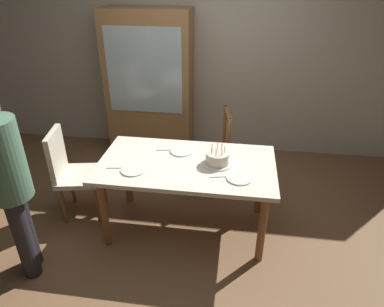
{
  "coord_description": "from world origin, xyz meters",
  "views": [
    {
      "loc": [
        0.44,
        -2.69,
        2.35
      ],
      "look_at": [
        0.05,
        0.0,
        0.85
      ],
      "focal_mm": 32.29,
      "sensor_mm": 36.0,
      "label": 1
    }
  ],
  "objects_px": {
    "birthday_cake": "(217,158)",
    "chair_upholstered": "(71,169)",
    "plate_near_guest": "(239,178)",
    "person_celebrant": "(8,182)",
    "plate_near_celebrant": "(133,170)",
    "china_cabinet": "(150,86)",
    "plate_far_side": "(182,151)",
    "chair_spindle_back": "(211,152)",
    "dining_table": "(187,171)"
  },
  "relations": [
    {
      "from": "chair_spindle_back",
      "to": "dining_table",
      "type": "bearing_deg",
      "value": -101.43
    },
    {
      "from": "chair_upholstered",
      "to": "person_celebrant",
      "type": "xyz_separation_m",
      "value": [
        -0.05,
        -0.8,
        0.37
      ]
    },
    {
      "from": "plate_near_guest",
      "to": "person_celebrant",
      "type": "xyz_separation_m",
      "value": [
        -1.73,
        -0.53,
        0.15
      ]
    },
    {
      "from": "chair_spindle_back",
      "to": "china_cabinet",
      "type": "xyz_separation_m",
      "value": [
        -0.89,
        0.78,
        0.49
      ]
    },
    {
      "from": "plate_near_celebrant",
      "to": "dining_table",
      "type": "bearing_deg",
      "value": 24.42
    },
    {
      "from": "chair_upholstered",
      "to": "china_cabinet",
      "type": "relative_size",
      "value": 0.5
    },
    {
      "from": "plate_near_guest",
      "to": "person_celebrant",
      "type": "relative_size",
      "value": 0.14
    },
    {
      "from": "person_celebrant",
      "to": "china_cabinet",
      "type": "height_order",
      "value": "china_cabinet"
    },
    {
      "from": "plate_far_side",
      "to": "china_cabinet",
      "type": "height_order",
      "value": "china_cabinet"
    },
    {
      "from": "dining_table",
      "to": "china_cabinet",
      "type": "xyz_separation_m",
      "value": [
        -0.73,
        1.56,
        0.29
      ]
    },
    {
      "from": "birthday_cake",
      "to": "plate_far_side",
      "type": "xyz_separation_m",
      "value": [
        -0.36,
        0.18,
        -0.05
      ]
    },
    {
      "from": "chair_upholstered",
      "to": "dining_table",
      "type": "bearing_deg",
      "value": -3.29
    },
    {
      "from": "dining_table",
      "to": "birthday_cake",
      "type": "relative_size",
      "value": 5.77
    },
    {
      "from": "chair_upholstered",
      "to": "plate_near_guest",
      "type": "bearing_deg",
      "value": -9.14
    },
    {
      "from": "plate_near_guest",
      "to": "chair_upholstered",
      "type": "relative_size",
      "value": 0.23
    },
    {
      "from": "china_cabinet",
      "to": "chair_upholstered",
      "type": "bearing_deg",
      "value": -107.2
    },
    {
      "from": "person_celebrant",
      "to": "china_cabinet",
      "type": "relative_size",
      "value": 0.84
    },
    {
      "from": "dining_table",
      "to": "birthday_cake",
      "type": "distance_m",
      "value": 0.32
    },
    {
      "from": "china_cabinet",
      "to": "person_celebrant",
      "type": "bearing_deg",
      "value": -102.64
    },
    {
      "from": "dining_table",
      "to": "china_cabinet",
      "type": "bearing_deg",
      "value": 115.24
    },
    {
      "from": "plate_near_guest",
      "to": "person_celebrant",
      "type": "height_order",
      "value": "person_celebrant"
    },
    {
      "from": "person_celebrant",
      "to": "chair_spindle_back",
      "type": "bearing_deg",
      "value": 46.97
    },
    {
      "from": "china_cabinet",
      "to": "plate_far_side",
      "type": "bearing_deg",
      "value": -64.27
    },
    {
      "from": "dining_table",
      "to": "plate_far_side",
      "type": "distance_m",
      "value": 0.24
    },
    {
      "from": "dining_table",
      "to": "plate_near_guest",
      "type": "height_order",
      "value": "plate_near_guest"
    },
    {
      "from": "plate_near_celebrant",
      "to": "birthday_cake",
      "type": "bearing_deg",
      "value": 17.15
    },
    {
      "from": "person_celebrant",
      "to": "birthday_cake",
      "type": "bearing_deg",
      "value": 26.23
    },
    {
      "from": "plate_near_celebrant",
      "to": "person_celebrant",
      "type": "relative_size",
      "value": 0.14
    },
    {
      "from": "plate_near_guest",
      "to": "chair_spindle_back",
      "type": "height_order",
      "value": "chair_spindle_back"
    },
    {
      "from": "birthday_cake",
      "to": "plate_near_celebrant",
      "type": "bearing_deg",
      "value": -162.85
    },
    {
      "from": "chair_spindle_back",
      "to": "china_cabinet",
      "type": "bearing_deg",
      "value": 138.65
    },
    {
      "from": "plate_near_guest",
      "to": "china_cabinet",
      "type": "height_order",
      "value": "china_cabinet"
    },
    {
      "from": "birthday_cake",
      "to": "chair_upholstered",
      "type": "xyz_separation_m",
      "value": [
        -1.47,
        0.05,
        -0.27
      ]
    },
    {
      "from": "plate_near_celebrant",
      "to": "china_cabinet",
      "type": "height_order",
      "value": "china_cabinet"
    },
    {
      "from": "birthday_cake",
      "to": "chair_spindle_back",
      "type": "distance_m",
      "value": 0.84
    },
    {
      "from": "birthday_cake",
      "to": "chair_upholstered",
      "type": "relative_size",
      "value": 0.29
    },
    {
      "from": "dining_table",
      "to": "chair_upholstered",
      "type": "xyz_separation_m",
      "value": [
        -1.2,
        0.07,
        -0.13
      ]
    },
    {
      "from": "plate_near_celebrant",
      "to": "chair_upholstered",
      "type": "height_order",
      "value": "chair_upholstered"
    },
    {
      "from": "chair_upholstered",
      "to": "person_celebrant",
      "type": "height_order",
      "value": "person_celebrant"
    },
    {
      "from": "dining_table",
      "to": "chair_spindle_back",
      "type": "distance_m",
      "value": 0.81
    },
    {
      "from": "chair_upholstered",
      "to": "china_cabinet",
      "type": "distance_m",
      "value": 1.61
    },
    {
      "from": "plate_far_side",
      "to": "person_celebrant",
      "type": "distance_m",
      "value": 1.5
    },
    {
      "from": "dining_table",
      "to": "birthday_cake",
      "type": "xyz_separation_m",
      "value": [
        0.28,
        0.02,
        0.15
      ]
    },
    {
      "from": "chair_spindle_back",
      "to": "person_celebrant",
      "type": "bearing_deg",
      "value": -133.03
    },
    {
      "from": "plate_near_guest",
      "to": "chair_spindle_back",
      "type": "xyz_separation_m",
      "value": [
        -0.33,
        0.98,
        -0.3
      ]
    },
    {
      "from": "chair_upholstered",
      "to": "china_cabinet",
      "type": "bearing_deg",
      "value": 72.8
    },
    {
      "from": "chair_spindle_back",
      "to": "person_celebrant",
      "type": "height_order",
      "value": "person_celebrant"
    },
    {
      "from": "birthday_cake",
      "to": "plate_near_celebrant",
      "type": "xyz_separation_m",
      "value": [
        -0.72,
        -0.22,
        -0.05
      ]
    },
    {
      "from": "plate_far_side",
      "to": "chair_upholstered",
      "type": "xyz_separation_m",
      "value": [
        -1.11,
        -0.13,
        -0.22
      ]
    },
    {
      "from": "person_celebrant",
      "to": "china_cabinet",
      "type": "xyz_separation_m",
      "value": [
        0.51,
        2.29,
        0.05
      ]
    }
  ]
}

